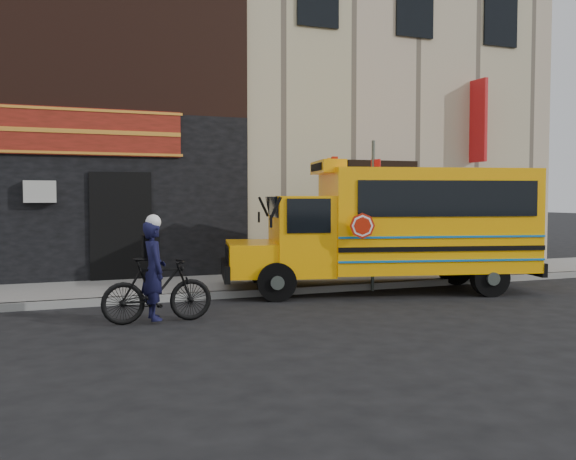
# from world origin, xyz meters

# --- Properties ---
(ground) EXTENTS (120.00, 120.00, 0.00)m
(ground) POSITION_xyz_m (0.00, 0.00, 0.00)
(ground) COLOR black
(ground) RESTS_ON ground
(curb) EXTENTS (40.00, 0.20, 0.15)m
(curb) POSITION_xyz_m (0.00, 2.60, 0.07)
(curb) COLOR gray
(curb) RESTS_ON ground
(sidewalk) EXTENTS (40.00, 3.00, 0.15)m
(sidewalk) POSITION_xyz_m (0.00, 4.10, 0.07)
(sidewalk) COLOR slate
(sidewalk) RESTS_ON ground
(building) EXTENTS (20.00, 10.70, 12.00)m
(building) POSITION_xyz_m (-0.04, 10.45, 6.13)
(building) COLOR tan
(building) RESTS_ON sidewalk
(school_bus) EXTENTS (7.21, 3.68, 2.92)m
(school_bus) POSITION_xyz_m (2.43, 2.07, 1.51)
(school_bus) COLOR black
(school_bus) RESTS_ON ground
(sign_pole) EXTENTS (0.10, 0.29, 3.40)m
(sign_pole) POSITION_xyz_m (2.00, 2.38, 1.86)
(sign_pole) COLOR #454E47
(sign_pole) RESTS_ON ground
(bicycle) EXTENTS (1.86, 0.53, 1.12)m
(bicycle) POSITION_xyz_m (-3.20, 0.47, 0.56)
(bicycle) COLOR black
(bicycle) RESTS_ON ground
(cyclist) EXTENTS (0.44, 0.64, 1.68)m
(cyclist) POSITION_xyz_m (-3.25, 0.52, 0.84)
(cyclist) COLOR black
(cyclist) RESTS_ON ground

